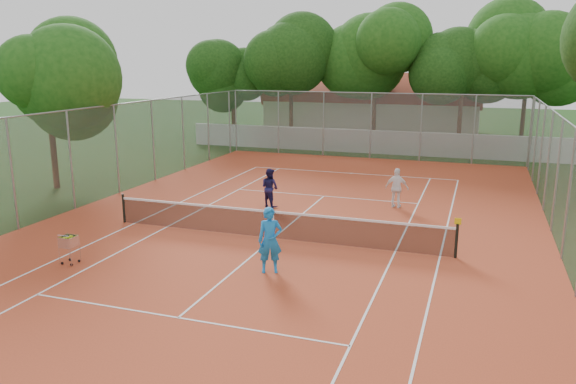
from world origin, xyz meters
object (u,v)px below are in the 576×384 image
(player_near, at_px, (270,240))
(player_far_right, at_px, (397,188))
(clubhouse, at_px, (374,107))
(player_far_left, at_px, (270,188))
(tennis_net, at_px, (274,224))
(ball_hopper, at_px, (69,249))

(player_near, bearing_deg, player_far_right, 50.81)
(player_near, distance_m, player_far_right, 8.76)
(clubhouse, height_order, player_far_left, clubhouse)
(clubhouse, relative_size, player_far_right, 10.07)
(clubhouse, bearing_deg, tennis_net, -86.05)
(player_far_right, xyz_separation_m, ball_hopper, (-8.16, -9.76, -0.35))
(player_far_right, bearing_deg, player_near, 80.67)
(tennis_net, relative_size, player_far_left, 7.42)
(player_near, xyz_separation_m, player_far_right, (2.32, 8.45, -0.13))
(tennis_net, height_order, ball_hopper, tennis_net)
(player_far_left, distance_m, ball_hopper, 8.81)
(tennis_net, bearing_deg, player_far_right, 58.89)
(clubhouse, bearing_deg, player_near, -84.64)
(player_near, height_order, ball_hopper, player_near)
(player_far_right, distance_m, ball_hopper, 12.73)
(player_near, xyz_separation_m, ball_hopper, (-5.84, -1.31, -0.48))
(player_far_left, xyz_separation_m, player_far_right, (4.95, 1.57, 0.01))
(clubhouse, distance_m, player_near, 32.11)
(clubhouse, relative_size, player_far_left, 10.24)
(tennis_net, distance_m, player_near, 3.14)
(clubhouse, bearing_deg, player_far_right, -77.24)
(tennis_net, height_order, player_far_right, player_far_right)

